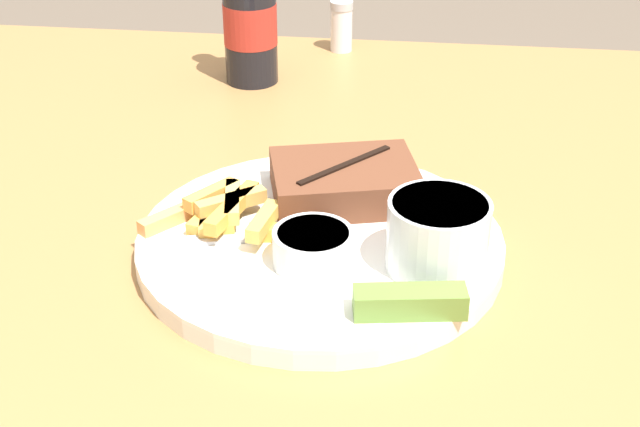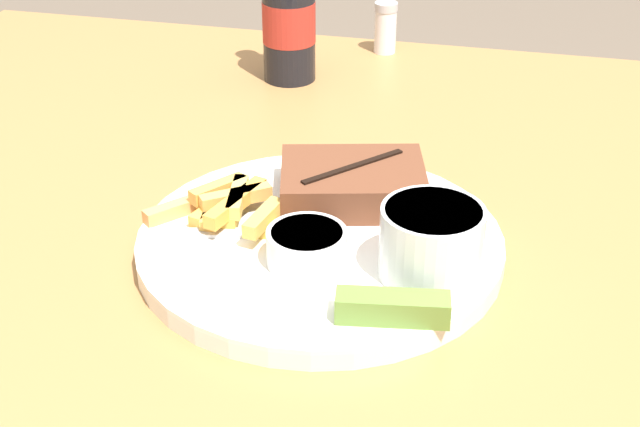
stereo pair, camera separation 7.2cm
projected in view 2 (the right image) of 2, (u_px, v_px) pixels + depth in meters
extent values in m
cube|color=#A87542|center=(320.00, 273.00, 0.75)|extent=(1.21, 1.07, 0.04)
cylinder|color=#A87542|center=(61.00, 264.00, 1.44)|extent=(0.06, 0.06, 0.72)
cylinder|color=white|center=(320.00, 246.00, 0.73)|extent=(0.30, 0.30, 0.01)
cylinder|color=white|center=(320.00, 237.00, 0.73)|extent=(0.30, 0.30, 0.00)
cube|color=brown|center=(353.00, 183.00, 0.77)|extent=(0.14, 0.12, 0.03)
cube|color=black|center=(353.00, 166.00, 0.76)|extent=(0.07, 0.08, 0.00)
cube|color=#EFB146|center=(221.00, 204.00, 0.76)|extent=(0.03, 0.08, 0.01)
cube|color=#F1A03D|center=(236.00, 203.00, 0.74)|extent=(0.03, 0.08, 0.01)
cube|color=gold|center=(218.00, 189.00, 0.76)|extent=(0.04, 0.05, 0.01)
cube|color=#ECAC48|center=(213.00, 211.00, 0.75)|extent=(0.02, 0.06, 0.01)
cube|color=#F3BA43|center=(281.00, 231.00, 0.72)|extent=(0.05, 0.02, 0.01)
cube|color=#DEBC5B|center=(237.00, 197.00, 0.75)|extent=(0.02, 0.06, 0.01)
cube|color=gold|center=(263.00, 218.00, 0.72)|extent=(0.02, 0.05, 0.01)
cube|color=gold|center=(234.00, 204.00, 0.76)|extent=(0.02, 0.07, 0.01)
cube|color=#F2A158|center=(184.00, 206.00, 0.75)|extent=(0.06, 0.06, 0.01)
cube|color=#DCA751|center=(236.00, 197.00, 0.75)|extent=(0.06, 0.05, 0.01)
cylinder|color=white|center=(431.00, 242.00, 0.66)|extent=(0.08, 0.08, 0.06)
cylinder|color=beige|center=(433.00, 217.00, 0.65)|extent=(0.07, 0.07, 0.01)
cylinder|color=silver|center=(301.00, 247.00, 0.68)|extent=(0.06, 0.06, 0.03)
cylinder|color=#C67A4C|center=(301.00, 234.00, 0.68)|extent=(0.06, 0.06, 0.01)
cube|color=olive|center=(392.00, 308.00, 0.62)|extent=(0.08, 0.03, 0.02)
cube|color=#B7B7BC|center=(210.00, 233.00, 0.72)|extent=(0.10, 0.04, 0.00)
cube|color=#B7B7BC|center=(293.00, 236.00, 0.72)|extent=(0.03, 0.01, 0.00)
cube|color=#B7B7BC|center=(293.00, 233.00, 0.73)|extent=(0.03, 0.01, 0.00)
cube|color=#B7B7BC|center=(293.00, 230.00, 0.73)|extent=(0.03, 0.01, 0.00)
cube|color=#B7B7BC|center=(319.00, 185.00, 0.80)|extent=(0.05, 0.11, 0.00)
cube|color=black|center=(327.00, 230.00, 0.72)|extent=(0.03, 0.06, 0.01)
cylinder|color=black|center=(289.00, 27.00, 1.04)|extent=(0.06, 0.06, 0.13)
cylinder|color=#B22D23|center=(289.00, 22.00, 1.04)|extent=(0.06, 0.06, 0.05)
cylinder|color=white|center=(385.00, 31.00, 1.14)|extent=(0.03, 0.03, 0.05)
cylinder|color=#B7B7BC|center=(386.00, 6.00, 1.12)|extent=(0.03, 0.03, 0.01)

